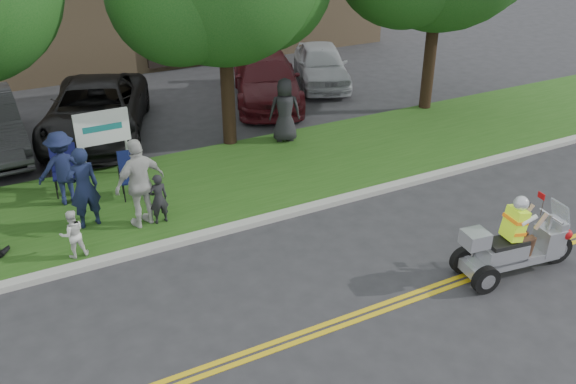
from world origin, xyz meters
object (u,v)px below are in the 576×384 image
trike_scooter (514,247)px  spectator_adult_right (140,183)px  lawn_chair_b (132,171)px  parked_car_right (267,79)px  parked_car_mid (96,111)px  parked_car_far_right (321,65)px  lawn_chair_a (65,166)px  spectator_adult_left (84,188)px

trike_scooter → spectator_adult_right: (-5.48, 4.72, 0.49)m
lawn_chair_b → parked_car_right: bearing=48.7°
parked_car_mid → parked_car_far_right: parked_car_mid is taller
trike_scooter → parked_car_right: (0.32, 10.84, 0.16)m
lawn_chair_a → parked_car_mid: parked_car_mid is taller
lawn_chair_b → parked_car_far_right: 9.75m
spectator_adult_left → lawn_chair_b: bearing=-149.9°
lawn_chair_a → lawn_chair_b: (1.28, -0.87, -0.04)m
lawn_chair_b → spectator_adult_left: size_ratio=0.59×
spectator_adult_right → parked_car_far_right: size_ratio=0.45×
parked_car_mid → parked_car_far_right: (7.98, 1.28, -0.06)m
parked_car_right → lawn_chair_a: bearing=-129.8°
lawn_chair_a → spectator_adult_right: (1.12, -2.30, 0.33)m
parked_car_mid → lawn_chair_b: bearing=-71.6°
spectator_adult_left → parked_car_mid: 5.26m
trike_scooter → lawn_chair_b: 8.12m
parked_car_right → spectator_adult_right: bearing=-112.2°
trike_scooter → lawn_chair_b: (-5.31, 6.14, 0.12)m
trike_scooter → parked_car_far_right: bearing=84.1°
lawn_chair_b → spectator_adult_right: (-0.17, -1.42, 0.37)m
parked_car_far_right → parked_car_mid: bearing=-148.4°
lawn_chair_a → spectator_adult_left: bearing=-79.6°
parked_car_far_right → spectator_adult_left: bearing=-123.1°
spectator_adult_left → parked_car_mid: spectator_adult_left is taller
parked_car_mid → parked_car_far_right: size_ratio=1.32×
spectator_adult_left → parked_car_far_right: bearing=-153.9°
trike_scooter → lawn_chair_a: size_ratio=2.25×
lawn_chair_a → lawn_chair_b: lawn_chair_a is taller
lawn_chair_b → spectator_adult_right: 1.48m
lawn_chair_b → spectator_adult_left: 1.54m
spectator_adult_left → spectator_adult_right: bearing=146.6°
parked_car_far_right → lawn_chair_a: bearing=-131.6°
parked_car_mid → parked_car_right: parked_car_mid is taller
trike_scooter → parked_car_mid: (-5.20, 10.28, 0.20)m
trike_scooter → spectator_adult_right: spectator_adult_right is taller
lawn_chair_b → spectator_adult_left: spectator_adult_left is taller
spectator_adult_left → parked_car_mid: bearing=-112.7°
lawn_chair_a → parked_car_mid: bearing=74.3°
spectator_adult_left → spectator_adult_right: 1.13m
parked_car_right → parked_car_far_right: size_ratio=1.20×
spectator_adult_left → parked_car_far_right: size_ratio=0.42×
spectator_adult_left → trike_scooter: bearing=133.0°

